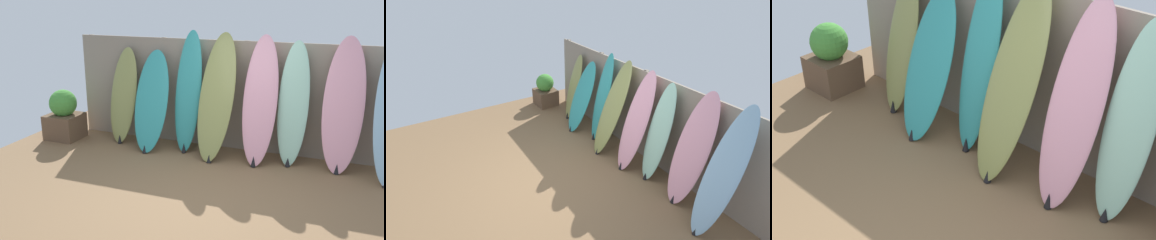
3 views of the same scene
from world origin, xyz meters
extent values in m
cube|color=gray|center=(0.00, 2.00, 0.90)|extent=(6.08, 0.04, 1.80)
cylinder|color=slate|center=(-2.88, 2.04, 0.90)|extent=(0.10, 0.10, 1.80)
cylinder|color=slate|center=(-1.44, 2.04, 0.90)|extent=(0.10, 0.10, 1.80)
cylinder|color=slate|center=(0.00, 2.04, 0.90)|extent=(0.10, 0.10, 1.80)
ellipsoid|color=olive|center=(-2.07, 1.68, 0.82)|extent=(0.58, 0.54, 1.64)
cone|color=black|center=(-2.07, 1.48, 0.09)|extent=(0.08, 0.08, 0.15)
ellipsoid|color=teal|center=(-1.45, 1.52, 0.82)|extent=(0.62, 0.76, 1.63)
cone|color=black|center=(-1.45, 1.21, 0.07)|extent=(0.08, 0.08, 0.13)
ellipsoid|color=teal|center=(-0.86, 1.67, 0.98)|extent=(0.47, 0.51, 1.96)
cone|color=black|center=(-0.86, 1.46, 0.09)|extent=(0.08, 0.08, 0.16)
ellipsoid|color=olive|center=(-0.33, 1.53, 0.98)|extent=(0.62, 0.83, 1.95)
cone|color=black|center=(-0.33, 1.20, 0.07)|extent=(0.08, 0.08, 0.13)
ellipsoid|color=pink|center=(0.34, 1.57, 0.97)|extent=(0.54, 0.70, 1.94)
cone|color=black|center=(0.34, 1.28, 0.09)|extent=(0.08, 0.08, 0.16)
ellipsoid|color=#9ED6BC|center=(0.82, 1.67, 0.93)|extent=(0.45, 0.45, 1.86)
cone|color=black|center=(0.82, 1.48, 0.08)|extent=(0.08, 0.08, 0.14)
cube|color=brown|center=(-3.14, 1.40, 0.22)|extent=(0.58, 0.55, 0.44)
sphere|color=#459138|center=(-3.14, 1.40, 0.65)|extent=(0.48, 0.48, 0.48)
camera|label=1|loc=(1.63, -4.62, 2.52)|focal=40.00mm
camera|label=2|loc=(3.90, -1.94, 3.65)|focal=28.00mm
camera|label=3|loc=(2.34, -2.11, 3.35)|focal=50.00mm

